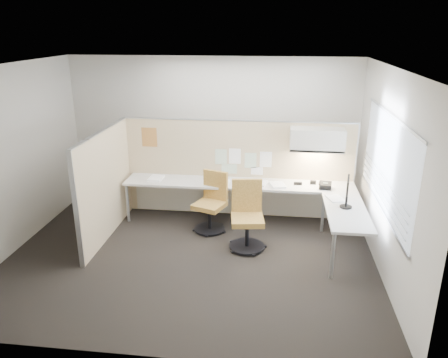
# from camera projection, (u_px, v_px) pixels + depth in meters

# --- Properties ---
(floor) EXTENTS (5.50, 4.50, 0.01)m
(floor) POSITION_uv_depth(u_px,v_px,m) (192.00, 253.00, 6.73)
(floor) COLOR black
(floor) RESTS_ON ground
(ceiling) EXTENTS (5.50, 4.50, 0.01)m
(ceiling) POSITION_uv_depth(u_px,v_px,m) (187.00, 66.00, 5.80)
(ceiling) COLOR white
(ceiling) RESTS_ON wall_back
(wall_back) EXTENTS (5.50, 0.02, 2.80)m
(wall_back) POSITION_uv_depth(u_px,v_px,m) (213.00, 131.00, 8.37)
(wall_back) COLOR beige
(wall_back) RESTS_ON ground
(wall_front) EXTENTS (5.50, 0.02, 2.80)m
(wall_front) POSITION_uv_depth(u_px,v_px,m) (144.00, 238.00, 4.16)
(wall_front) COLOR beige
(wall_front) RESTS_ON ground
(wall_left) EXTENTS (0.02, 4.50, 2.80)m
(wall_left) POSITION_uv_depth(u_px,v_px,m) (11.00, 160.00, 6.58)
(wall_left) COLOR beige
(wall_left) RESTS_ON ground
(wall_right) EXTENTS (0.02, 4.50, 2.80)m
(wall_right) POSITION_uv_depth(u_px,v_px,m) (388.00, 174.00, 5.95)
(wall_right) COLOR beige
(wall_right) RESTS_ON ground
(window_pane) EXTENTS (0.01, 2.80, 1.30)m
(window_pane) POSITION_uv_depth(u_px,v_px,m) (387.00, 164.00, 5.90)
(window_pane) COLOR #A6B3C1
(window_pane) RESTS_ON wall_right
(partition_back) EXTENTS (4.10, 0.06, 1.75)m
(partition_back) POSITION_uv_depth(u_px,v_px,m) (238.00, 169.00, 7.87)
(partition_back) COLOR tan
(partition_back) RESTS_ON floor
(partition_left) EXTENTS (0.06, 2.20, 1.75)m
(partition_left) POSITION_uv_depth(u_px,v_px,m) (106.00, 185.00, 7.08)
(partition_left) COLOR tan
(partition_left) RESTS_ON floor
(desk) EXTENTS (4.00, 2.07, 0.73)m
(desk) POSITION_uv_depth(u_px,v_px,m) (257.00, 193.00, 7.48)
(desk) COLOR beige
(desk) RESTS_ON floor
(overhead_bin) EXTENTS (0.90, 0.36, 0.38)m
(overhead_bin) POSITION_uv_depth(u_px,v_px,m) (317.00, 140.00, 7.31)
(overhead_bin) COLOR beige
(overhead_bin) RESTS_ON partition_back
(task_light_strip) EXTENTS (0.60, 0.06, 0.02)m
(task_light_strip) POSITION_uv_depth(u_px,v_px,m) (316.00, 152.00, 7.38)
(task_light_strip) COLOR #FFEABF
(task_light_strip) RESTS_ON overhead_bin
(pinned_papers) EXTENTS (1.01, 0.00, 0.47)m
(pinned_papers) POSITION_uv_depth(u_px,v_px,m) (242.00, 161.00, 7.78)
(pinned_papers) COLOR #8CBF8C
(pinned_papers) RESTS_ON partition_back
(poster) EXTENTS (0.28, 0.00, 0.35)m
(poster) POSITION_uv_depth(u_px,v_px,m) (149.00, 137.00, 7.85)
(poster) COLOR orange
(poster) RESTS_ON partition_back
(chair_left) EXTENTS (0.60, 0.62, 1.00)m
(chair_left) POSITION_uv_depth(u_px,v_px,m) (212.00, 204.00, 7.38)
(chair_left) COLOR black
(chair_left) RESTS_ON floor
(chair_right) EXTENTS (0.56, 0.58, 1.06)m
(chair_right) POSITION_uv_depth(u_px,v_px,m) (247.00, 218.00, 6.79)
(chair_right) COLOR black
(chair_right) RESTS_ON floor
(monitor) EXTENTS (0.18, 0.44, 0.46)m
(monitor) POSITION_uv_depth(u_px,v_px,m) (347.00, 191.00, 6.47)
(monitor) COLOR black
(monitor) RESTS_ON desk
(phone) EXTENTS (0.23, 0.22, 0.12)m
(phone) POSITION_uv_depth(u_px,v_px,m) (325.00, 186.00, 7.32)
(phone) COLOR black
(phone) RESTS_ON desk
(stapler) EXTENTS (0.14, 0.05, 0.05)m
(stapler) POSITION_uv_depth(u_px,v_px,m) (298.00, 184.00, 7.49)
(stapler) COLOR black
(stapler) RESTS_ON desk
(tape_dispenser) EXTENTS (0.10, 0.06, 0.06)m
(tape_dispenser) POSITION_uv_depth(u_px,v_px,m) (313.00, 182.00, 7.53)
(tape_dispenser) COLOR black
(tape_dispenser) RESTS_ON desk
(coat_hook) EXTENTS (0.18, 0.43, 1.31)m
(coat_hook) POSITION_uv_depth(u_px,v_px,m) (82.00, 163.00, 6.35)
(coat_hook) COLOR silver
(coat_hook) RESTS_ON partition_left
(paper_stack_0) EXTENTS (0.25, 0.31, 0.03)m
(paper_stack_0) POSITION_uv_depth(u_px,v_px,m) (156.00, 178.00, 7.77)
(paper_stack_0) COLOR white
(paper_stack_0) RESTS_ON desk
(paper_stack_1) EXTENTS (0.23, 0.30, 0.03)m
(paper_stack_1) POSITION_uv_depth(u_px,v_px,m) (222.00, 183.00, 7.54)
(paper_stack_1) COLOR white
(paper_stack_1) RESTS_ON desk
(paper_stack_2) EXTENTS (0.29, 0.34, 0.02)m
(paper_stack_2) POSITION_uv_depth(u_px,v_px,m) (260.00, 183.00, 7.58)
(paper_stack_2) COLOR white
(paper_stack_2) RESTS_ON desk
(paper_stack_3) EXTENTS (0.30, 0.35, 0.03)m
(paper_stack_3) POSITION_uv_depth(u_px,v_px,m) (278.00, 185.00, 7.45)
(paper_stack_3) COLOR white
(paper_stack_3) RESTS_ON desk
(paper_stack_4) EXTENTS (0.31, 0.35, 0.02)m
(paper_stack_4) POSITION_uv_depth(u_px,v_px,m) (335.00, 198.00, 6.88)
(paper_stack_4) COLOR white
(paper_stack_4) RESTS_ON desk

